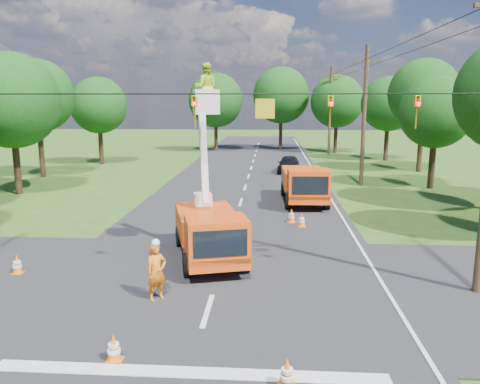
# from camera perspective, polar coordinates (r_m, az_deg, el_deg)

# --- Properties ---
(ground) EXTENTS (140.00, 140.00, 0.00)m
(ground) POSITION_cam_1_polar(r_m,az_deg,el_deg) (33.30, 0.63, 0.49)
(ground) COLOR #2F5218
(ground) RESTS_ON ground
(road_main) EXTENTS (12.00, 100.00, 0.06)m
(road_main) POSITION_cam_1_polar(r_m,az_deg,el_deg) (33.30, 0.63, 0.49)
(road_main) COLOR black
(road_main) RESTS_ON ground
(road_cross) EXTENTS (56.00, 10.00, 0.07)m
(road_cross) POSITION_cam_1_polar(r_m,az_deg,el_deg) (16.00, -3.00, -11.32)
(road_cross) COLOR black
(road_cross) RESTS_ON ground
(stop_bar) EXTENTS (9.00, 0.45, 0.02)m
(stop_bar) POSITION_cam_1_polar(r_m,az_deg,el_deg) (11.41, -6.28, -21.22)
(stop_bar) COLOR silver
(stop_bar) RESTS_ON ground
(edge_line) EXTENTS (0.12, 90.00, 0.02)m
(edge_line) POSITION_cam_1_polar(r_m,az_deg,el_deg) (33.47, 10.25, 0.36)
(edge_line) COLOR silver
(edge_line) RESTS_ON ground
(bucket_truck) EXTENTS (3.53, 6.07, 7.47)m
(bucket_truck) POSITION_cam_1_polar(r_m,az_deg,el_deg) (18.00, -3.78, -3.39)
(bucket_truck) COLOR #E74710
(bucket_truck) RESTS_ON ground
(second_truck) EXTENTS (2.68, 6.31, 2.33)m
(second_truck) POSITION_cam_1_polar(r_m,az_deg,el_deg) (28.40, 7.87, 1.03)
(second_truck) COLOR #E74710
(second_truck) RESTS_ON ground
(ground_worker) EXTENTS (0.79, 0.77, 1.82)m
(ground_worker) POSITION_cam_1_polar(r_m,az_deg,el_deg) (14.81, -10.13, -9.57)
(ground_worker) COLOR #DB5512
(ground_worker) RESTS_ON ground
(distant_car) EXTENTS (2.19, 4.43, 1.45)m
(distant_car) POSITION_cam_1_polar(r_m,az_deg,el_deg) (40.85, 5.94, 3.42)
(distant_car) COLOR black
(distant_car) RESTS_ON ground
(traffic_cone_0) EXTENTS (0.38, 0.38, 0.71)m
(traffic_cone_0) POSITION_cam_1_polar(r_m,az_deg,el_deg) (11.98, -15.13, -17.91)
(traffic_cone_0) COLOR orange
(traffic_cone_0) RESTS_ON ground
(traffic_cone_1) EXTENTS (0.38, 0.38, 0.71)m
(traffic_cone_1) POSITION_cam_1_polar(r_m,az_deg,el_deg) (10.74, 5.76, -21.20)
(traffic_cone_1) COLOR orange
(traffic_cone_1) RESTS_ON ground
(traffic_cone_2) EXTENTS (0.38, 0.38, 0.71)m
(traffic_cone_2) POSITION_cam_1_polar(r_m,az_deg,el_deg) (21.74, -0.42, -4.24)
(traffic_cone_2) COLOR orange
(traffic_cone_2) RESTS_ON ground
(traffic_cone_3) EXTENTS (0.38, 0.38, 0.71)m
(traffic_cone_3) POSITION_cam_1_polar(r_m,az_deg,el_deg) (23.88, 6.28, -2.92)
(traffic_cone_3) COLOR orange
(traffic_cone_3) RESTS_ON ground
(traffic_cone_4) EXTENTS (0.38, 0.38, 0.71)m
(traffic_cone_4) POSITION_cam_1_polar(r_m,az_deg,el_deg) (18.63, -25.53, -7.98)
(traffic_cone_4) COLOR orange
(traffic_cone_4) RESTS_ON ground
(traffic_cone_7) EXTENTS (0.38, 0.38, 0.71)m
(traffic_cone_7) POSITION_cam_1_polar(r_m,az_deg,el_deg) (30.65, 6.53, 0.18)
(traffic_cone_7) COLOR orange
(traffic_cone_7) RESTS_ON ground
(traffic_cone_8) EXTENTS (0.38, 0.38, 0.71)m
(traffic_cone_8) POSITION_cam_1_polar(r_m,az_deg,el_deg) (23.12, 7.51, -3.41)
(traffic_cone_8) COLOR orange
(traffic_cone_8) RESTS_ON ground
(pole_right_mid) EXTENTS (1.80, 0.30, 10.00)m
(pole_right_mid) POSITION_cam_1_polar(r_m,az_deg,el_deg) (35.35, 14.91, 9.07)
(pole_right_mid) COLOR #4C3823
(pole_right_mid) RESTS_ON ground
(pole_right_far) EXTENTS (1.80, 0.30, 10.00)m
(pole_right_far) POSITION_cam_1_polar(r_m,az_deg,el_deg) (55.11, 10.94, 9.79)
(pole_right_far) COLOR #4C3823
(pole_right_far) RESTS_ON ground
(signal_span) EXTENTS (18.00, 0.29, 1.07)m
(signal_span) POSITION_cam_1_polar(r_m,az_deg,el_deg) (14.69, 5.55, 10.19)
(signal_span) COLOR black
(signal_span) RESTS_ON ground
(tree_left_d) EXTENTS (6.20, 6.20, 9.24)m
(tree_left_d) POSITION_cam_1_polar(r_m,az_deg,el_deg) (34.11, -26.13, 9.98)
(tree_left_d) COLOR #382616
(tree_left_d) RESTS_ON ground
(tree_left_e) EXTENTS (5.80, 5.80, 9.41)m
(tree_left_e) POSITION_cam_1_polar(r_m,az_deg,el_deg) (41.14, -23.52, 10.69)
(tree_left_e) COLOR #382616
(tree_left_e) RESTS_ON ground
(tree_left_f) EXTENTS (5.40, 5.40, 8.40)m
(tree_left_f) POSITION_cam_1_polar(r_m,az_deg,el_deg) (47.68, -16.85, 10.07)
(tree_left_f) COLOR #382616
(tree_left_f) RESTS_ON ground
(tree_right_c) EXTENTS (5.00, 5.00, 7.83)m
(tree_right_c) POSITION_cam_1_polar(r_m,az_deg,el_deg) (35.58, 22.77, 8.93)
(tree_right_c) COLOR #382616
(tree_right_c) RESTS_ON ground
(tree_right_d) EXTENTS (6.00, 6.00, 9.70)m
(tree_right_d) POSITION_cam_1_polar(r_m,az_deg,el_deg) (43.68, 21.53, 11.04)
(tree_right_d) COLOR #382616
(tree_right_d) RESTS_ON ground
(tree_right_e) EXTENTS (5.60, 5.60, 8.63)m
(tree_right_e) POSITION_cam_1_polar(r_m,az_deg,el_deg) (51.12, 17.66, 10.19)
(tree_right_e) COLOR #382616
(tree_right_e) RESTS_ON ground
(tree_far_a) EXTENTS (6.60, 6.60, 9.50)m
(tree_far_a) POSITION_cam_1_polar(r_m,az_deg,el_deg) (58.09, -2.99, 11.09)
(tree_far_a) COLOR #382616
(tree_far_a) RESTS_ON ground
(tree_far_b) EXTENTS (7.00, 7.00, 10.32)m
(tree_far_b) POSITION_cam_1_polar(r_m,az_deg,el_deg) (59.71, 5.05, 11.66)
(tree_far_b) COLOR #382616
(tree_far_b) RESTS_ON ground
(tree_far_c) EXTENTS (6.20, 6.20, 9.18)m
(tree_far_c) POSITION_cam_1_polar(r_m,az_deg,el_deg) (57.21, 11.74, 10.76)
(tree_far_c) COLOR #382616
(tree_far_c) RESTS_ON ground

